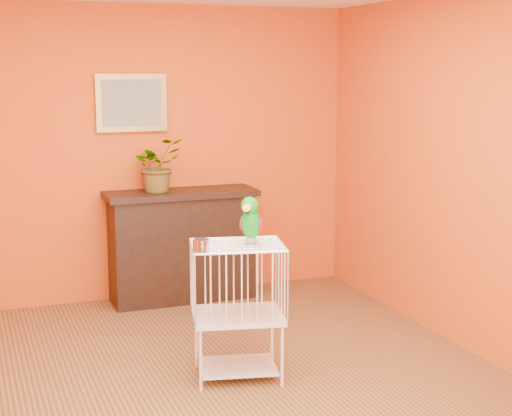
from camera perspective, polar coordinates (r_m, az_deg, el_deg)
name	(u,v)px	position (r m, az deg, el deg)	size (l,w,h in m)	color
ground	(211,390)	(5.20, -3.33, -13.05)	(4.50, 4.50, 0.00)	brown
room_shell	(208,145)	(4.80, -3.52, 4.59)	(4.50, 4.50, 4.50)	#D44813
console_cabinet	(182,245)	(7.00, -5.43, -2.72)	(1.33, 0.48, 0.99)	black
potted_plant	(158,171)	(6.81, -7.14, 2.66)	(0.42, 0.47, 0.37)	#26722D
framed_picture	(131,103)	(6.94, -9.05, 7.56)	(0.62, 0.04, 0.50)	#A9853C
birdcage	(238,309)	(5.24, -1.34, -7.35)	(0.67, 0.57, 0.91)	silver
feed_cup	(201,245)	(4.92, -4.01, -2.71)	(0.11, 0.11, 0.07)	silver
parrot	(251,220)	(5.07, -0.36, -0.88)	(0.22, 0.27, 0.33)	#59544C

